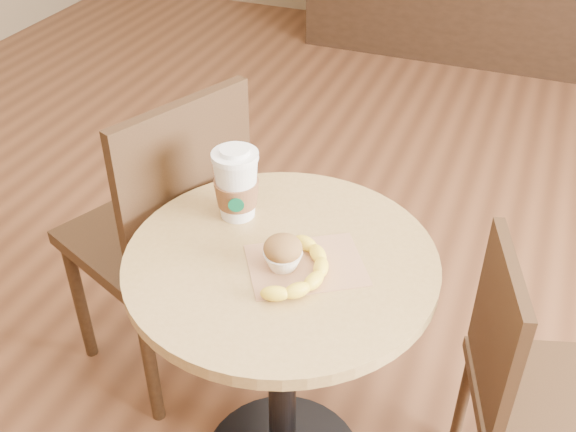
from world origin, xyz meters
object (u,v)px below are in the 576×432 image
(chair_right, at_px, (528,385))
(cafe_table, at_px, (282,331))
(banana, at_px, (304,271))
(muffin, at_px, (283,253))
(chair_left, at_px, (166,232))
(coffee_cup, at_px, (236,186))

(chair_right, bearing_deg, cafe_table, 85.99)
(cafe_table, distance_m, chair_right, 0.58)
(banana, bearing_deg, muffin, 169.48)
(cafe_table, distance_m, chair_left, 0.50)
(chair_right, relative_size, coffee_cup, 4.49)
(chair_right, relative_size, banana, 3.42)
(cafe_table, xyz_separation_m, muffin, (0.02, -0.03, 0.26))
(chair_left, bearing_deg, muffin, 83.03)
(chair_right, xyz_separation_m, banana, (-0.49, -0.18, 0.33))
(cafe_table, bearing_deg, banana, -33.61)
(cafe_table, relative_size, coffee_cup, 4.25)
(chair_left, relative_size, muffin, 11.65)
(chair_left, relative_size, chair_right, 1.23)
(chair_right, relative_size, muffin, 9.50)
(muffin, distance_m, banana, 0.06)
(muffin, bearing_deg, banana, -15.53)
(chair_left, height_order, coffee_cup, chair_left)
(muffin, bearing_deg, chair_right, 16.69)
(chair_left, height_order, banana, chair_left)
(cafe_table, xyz_separation_m, banana, (0.07, -0.05, 0.24))
(cafe_table, height_order, chair_left, chair_left)
(cafe_table, bearing_deg, coffee_cup, 145.07)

